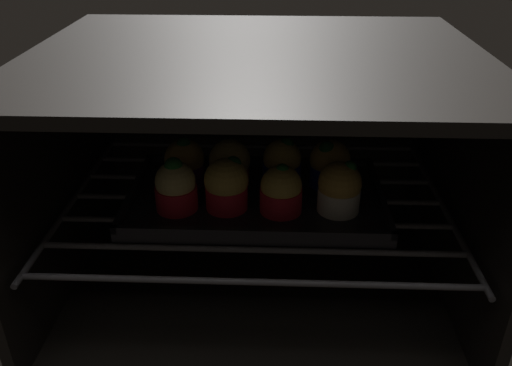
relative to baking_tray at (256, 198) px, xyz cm
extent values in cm
cube|color=black|center=(0.00, 1.57, -15.45)|extent=(59.00, 47.00, 1.50)
cube|color=black|center=(0.00, 1.57, 20.05)|extent=(59.00, 47.00, 1.50)
cube|color=black|center=(0.00, 24.32, 2.30)|extent=(59.00, 1.50, 34.00)
cube|color=black|center=(-28.75, 1.57, 2.30)|extent=(1.50, 47.00, 34.00)
cube|color=black|center=(28.75, 1.57, 2.30)|extent=(1.50, 47.00, 34.00)
cylinder|color=#4C494C|center=(0.00, -17.43, -1.10)|extent=(54.00, 0.80, 0.80)
cylinder|color=#4C494C|center=(0.00, -11.10, -1.10)|extent=(54.00, 0.80, 0.80)
cylinder|color=#4C494C|center=(0.00, -4.77, -1.10)|extent=(54.00, 0.80, 0.80)
cylinder|color=#4C494C|center=(0.00, 1.57, -1.10)|extent=(54.00, 0.80, 0.80)
cylinder|color=#4C494C|center=(0.00, 7.90, -1.10)|extent=(54.00, 0.80, 0.80)
cylinder|color=#4C494C|center=(0.00, 14.23, -1.10)|extent=(54.00, 0.80, 0.80)
cylinder|color=#4C494C|center=(0.00, 20.57, -1.10)|extent=(54.00, 0.80, 0.80)
cylinder|color=#4C494C|center=(-27.00, 1.57, -1.10)|extent=(0.80, 42.00, 0.80)
cylinder|color=#4C494C|center=(27.00, 1.57, -1.10)|extent=(0.80, 42.00, 0.80)
cube|color=black|center=(0.00, 0.00, -0.10)|extent=(36.12, 21.51, 1.20)
cube|color=black|center=(0.00, -10.35, 1.00)|extent=(36.12, 0.80, 1.00)
cube|color=black|center=(0.00, 10.35, 1.00)|extent=(36.12, 0.80, 1.00)
cube|color=black|center=(-17.66, 0.00, 1.00)|extent=(0.80, 21.51, 1.00)
cube|color=black|center=(17.66, 0.00, 1.00)|extent=(0.80, 21.51, 1.00)
cylinder|color=red|center=(-10.67, -3.97, 2.17)|extent=(5.75, 5.75, 3.34)
sphere|color=#E0CC7A|center=(-10.67, -3.97, 4.70)|extent=(5.48, 5.48, 5.48)
sphere|color=#1E6023|center=(-10.73, -4.04, 6.97)|extent=(2.48, 2.48, 2.48)
cylinder|color=red|center=(-3.87, -3.48, 2.17)|extent=(5.75, 5.75, 3.34)
sphere|color=gold|center=(-3.87, -3.48, 4.79)|extent=(6.01, 6.01, 6.01)
sphere|color=#19511E|center=(-2.96, -2.81, 6.78)|extent=(2.28, 2.28, 2.28)
cylinder|color=red|center=(3.52, -4.01, 2.17)|extent=(5.75, 5.75, 3.34)
sphere|color=gold|center=(3.52, -4.01, 4.36)|extent=(5.56, 5.56, 5.56)
sphere|color=#1E6023|center=(3.61, -4.02, 6.65)|extent=(1.81, 1.81, 1.81)
cylinder|color=silver|center=(11.32, -3.57, 2.17)|extent=(5.75, 5.75, 3.34)
sphere|color=gold|center=(11.32, -3.57, 4.69)|extent=(5.86, 5.86, 5.86)
sphere|color=#1E6023|center=(12.45, -3.51, 6.98)|extent=(1.82, 1.82, 1.82)
cylinder|color=#7A238C|center=(-10.62, 3.31, 2.17)|extent=(5.75, 5.75, 3.34)
sphere|color=gold|center=(-10.62, 3.31, 4.49)|extent=(5.89, 5.89, 5.89)
sphere|color=#19511E|center=(-10.54, 3.08, 6.88)|extent=(2.16, 2.16, 2.16)
cylinder|color=red|center=(-4.01, 3.54, 2.17)|extent=(5.75, 5.75, 3.34)
sphere|color=#DBBC60|center=(-4.01, 3.54, 4.31)|extent=(6.14, 6.14, 6.14)
sphere|color=#28702D|center=(-3.51, 3.53, 6.03)|extent=(1.92, 1.92, 1.92)
cylinder|color=#1928B7|center=(3.66, 3.92, 2.17)|extent=(5.75, 5.75, 3.34)
sphere|color=gold|center=(3.66, 3.92, 4.58)|extent=(5.61, 5.61, 5.61)
sphere|color=#19511E|center=(4.28, 4.03, 6.72)|extent=(2.17, 2.17, 2.17)
cylinder|color=#1928B7|center=(10.65, 3.69, 2.17)|extent=(5.75, 5.75, 3.34)
sphere|color=gold|center=(10.65, 3.69, 4.56)|extent=(5.94, 5.94, 5.94)
sphere|color=#19511E|center=(10.01, 2.94, 6.63)|extent=(2.36, 2.36, 2.36)
camera|label=1|loc=(2.57, -65.28, 37.94)|focal=36.80mm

